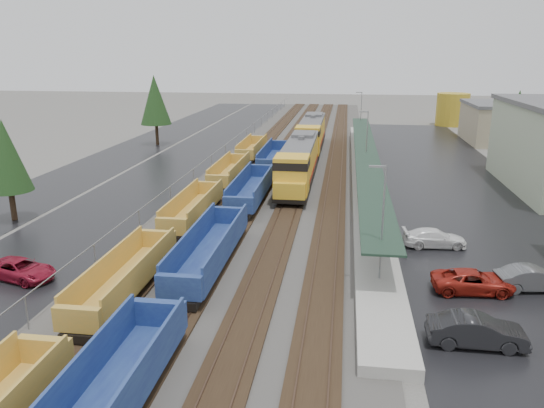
{
  "coord_description": "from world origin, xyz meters",
  "views": [
    {
      "loc": [
        7.03,
        -11.53,
        14.5
      ],
      "look_at": [
        1.06,
        31.38,
        2.0
      ],
      "focal_mm": 35.0,
      "sensor_mm": 36.0,
      "label": 1
    }
  ],
  "objects_px": {
    "storage_tank": "(452,109)",
    "parked_car_east_a": "(477,331)",
    "well_string_yellow": "(166,237)",
    "parked_car_east_c": "(434,238)",
    "parked_car_west_c": "(21,270)",
    "parked_car_east_e": "(533,279)",
    "parked_car_east_b": "(473,282)",
    "locomotive_lead": "(299,162)",
    "locomotive_trail": "(311,134)",
    "well_string_blue": "(210,251)"
  },
  "relations": [
    {
      "from": "storage_tank",
      "to": "parked_car_east_a",
      "type": "xyz_separation_m",
      "value": [
        -14.22,
        -86.74,
        -2.41
      ]
    },
    {
      "from": "well_string_yellow",
      "to": "parked_car_east_c",
      "type": "distance_m",
      "value": 20.47
    },
    {
      "from": "parked_car_west_c",
      "to": "parked_car_east_a",
      "type": "height_order",
      "value": "parked_car_east_a"
    },
    {
      "from": "parked_car_west_c",
      "to": "parked_car_east_a",
      "type": "bearing_deg",
      "value": -84.18
    },
    {
      "from": "parked_car_west_c",
      "to": "parked_car_east_e",
      "type": "bearing_deg",
      "value": -70.1
    },
    {
      "from": "parked_car_east_a",
      "to": "parked_car_east_b",
      "type": "relative_size",
      "value": 0.98
    },
    {
      "from": "locomotive_lead",
      "to": "locomotive_trail",
      "type": "height_order",
      "value": "same"
    },
    {
      "from": "parked_car_east_b",
      "to": "storage_tank",
      "type": "bearing_deg",
      "value": -13.18
    },
    {
      "from": "parked_car_east_b",
      "to": "parked_car_east_e",
      "type": "height_order",
      "value": "parked_car_east_e"
    },
    {
      "from": "parked_car_east_b",
      "to": "parked_car_east_e",
      "type": "relative_size",
      "value": 1.09
    },
    {
      "from": "parked_car_east_b",
      "to": "locomotive_trail",
      "type": "bearing_deg",
      "value": 11.79
    },
    {
      "from": "parked_car_west_c",
      "to": "parked_car_east_b",
      "type": "xyz_separation_m",
      "value": [
        29.12,
        2.09,
        0.02
      ]
    },
    {
      "from": "locomotive_lead",
      "to": "well_string_yellow",
      "type": "distance_m",
      "value": 23.36
    },
    {
      "from": "storage_tank",
      "to": "parked_car_east_c",
      "type": "height_order",
      "value": "storage_tank"
    },
    {
      "from": "parked_car_east_e",
      "to": "well_string_blue",
      "type": "bearing_deg",
      "value": 79.01
    },
    {
      "from": "parked_car_east_e",
      "to": "parked_car_west_c",
      "type": "bearing_deg",
      "value": 86.35
    },
    {
      "from": "locomotive_lead",
      "to": "well_string_blue",
      "type": "height_order",
      "value": "locomotive_lead"
    },
    {
      "from": "storage_tank",
      "to": "locomotive_lead",
      "type": "bearing_deg",
      "value": -115.83
    },
    {
      "from": "well_string_blue",
      "to": "storage_tank",
      "type": "height_order",
      "value": "storage_tank"
    },
    {
      "from": "well_string_blue",
      "to": "storage_tank",
      "type": "distance_m",
      "value": 84.21
    },
    {
      "from": "well_string_blue",
      "to": "parked_car_east_a",
      "type": "distance_m",
      "value": 18.01
    },
    {
      "from": "locomotive_lead",
      "to": "storage_tank",
      "type": "relative_size",
      "value": 3.4
    },
    {
      "from": "parked_car_west_c",
      "to": "parked_car_east_a",
      "type": "distance_m",
      "value": 28.23
    },
    {
      "from": "parked_car_west_c",
      "to": "parked_car_east_c",
      "type": "bearing_deg",
      "value": -55.5
    },
    {
      "from": "well_string_blue",
      "to": "parked_car_west_c",
      "type": "distance_m",
      "value": 12.43
    },
    {
      "from": "parked_car_west_c",
      "to": "locomotive_lead",
      "type": "bearing_deg",
      "value": -14.59
    },
    {
      "from": "parked_car_east_a",
      "to": "storage_tank",
      "type": "bearing_deg",
      "value": -9.15
    },
    {
      "from": "storage_tank",
      "to": "parked_car_east_a",
      "type": "height_order",
      "value": "storage_tank"
    },
    {
      "from": "parked_car_east_c",
      "to": "parked_car_west_c",
      "type": "bearing_deg",
      "value": 104.33
    },
    {
      "from": "well_string_yellow",
      "to": "parked_car_west_c",
      "type": "relative_size",
      "value": 17.93
    },
    {
      "from": "well_string_yellow",
      "to": "parked_car_east_e",
      "type": "xyz_separation_m",
      "value": [
        25.09,
        -3.26,
        -0.37
      ]
    },
    {
      "from": "well_string_yellow",
      "to": "locomotive_lead",
      "type": "bearing_deg",
      "value": 69.93
    },
    {
      "from": "well_string_yellow",
      "to": "parked_car_east_a",
      "type": "bearing_deg",
      "value": -27.88
    },
    {
      "from": "parked_car_east_a",
      "to": "parked_car_east_e",
      "type": "height_order",
      "value": "parked_car_east_a"
    },
    {
      "from": "parked_car_east_b",
      "to": "well_string_blue",
      "type": "bearing_deg",
      "value": 80.52
    },
    {
      "from": "locomotive_lead",
      "to": "well_string_yellow",
      "type": "height_order",
      "value": "locomotive_lead"
    },
    {
      "from": "parked_car_east_c",
      "to": "parked_car_east_e",
      "type": "xyz_separation_m",
      "value": [
        4.98,
        -7.07,
        0.07
      ]
    },
    {
      "from": "parked_car_west_c",
      "to": "parked_car_east_c",
      "type": "height_order",
      "value": "parked_car_east_c"
    },
    {
      "from": "parked_car_east_b",
      "to": "parked_car_west_c",
      "type": "bearing_deg",
      "value": 90.12
    },
    {
      "from": "locomotive_trail",
      "to": "parked_car_west_c",
      "type": "bearing_deg",
      "value": -107.89
    },
    {
      "from": "parked_car_east_c",
      "to": "storage_tank",
      "type": "bearing_deg",
      "value": -16.39
    },
    {
      "from": "well_string_blue",
      "to": "parked_car_east_c",
      "type": "bearing_deg",
      "value": 21.13
    },
    {
      "from": "locomotive_trail",
      "to": "parked_car_west_c",
      "type": "distance_m",
      "value": 51.6
    },
    {
      "from": "locomotive_trail",
      "to": "well_string_blue",
      "type": "xyz_separation_m",
      "value": [
        -4.0,
        -45.32,
        -1.41
      ]
    },
    {
      "from": "storage_tank",
      "to": "parked_car_east_b",
      "type": "xyz_separation_m",
      "value": [
        -12.98,
        -80.22,
        -2.52
      ]
    },
    {
      "from": "storage_tank",
      "to": "locomotive_trail",
      "type": "bearing_deg",
      "value": -128.31
    },
    {
      "from": "well_string_blue",
      "to": "parked_car_west_c",
      "type": "bearing_deg",
      "value": -162.41
    },
    {
      "from": "locomotive_trail",
      "to": "parked_car_west_c",
      "type": "relative_size",
      "value": 4.5
    },
    {
      "from": "parked_car_east_a",
      "to": "parked_car_east_e",
      "type": "bearing_deg",
      "value": -34.36
    },
    {
      "from": "storage_tank",
      "to": "parked_car_east_e",
      "type": "relative_size",
      "value": 1.39
    }
  ]
}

